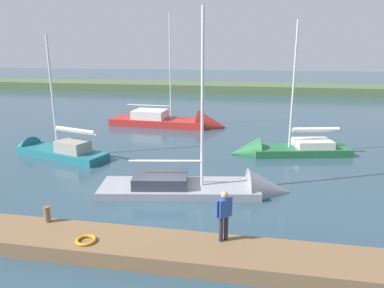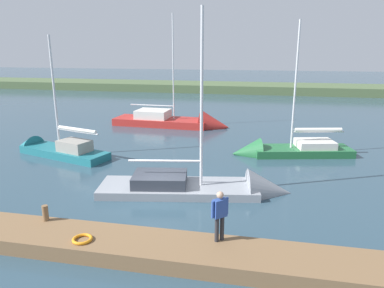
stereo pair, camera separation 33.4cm
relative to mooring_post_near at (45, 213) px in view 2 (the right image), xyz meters
name	(u,v)px [view 2 (the right image)]	position (x,y,z in m)	size (l,w,h in m)	color
ground_plane	(159,196)	(-3.01, -4.09, -0.81)	(200.00, 200.00, 0.00)	#2D4756
far_shoreline	(236,91)	(-3.01, -46.25, -0.81)	(180.00, 8.00, 2.40)	#4C603D
dock_pier	(117,245)	(-3.01, 0.66, -0.55)	(20.06, 1.88, 0.52)	brown
mooring_post_near	(45,213)	(0.00, 0.00, 0.00)	(0.21, 0.21, 0.58)	brown
life_ring_buoy	(82,239)	(-1.98, 1.03, -0.24)	(0.66, 0.66, 0.10)	orange
sailboat_far_left	(181,124)	(-0.57, -19.12, -0.58)	(10.24, 3.18, 10.55)	#B22823
sailboat_mid_channel	(282,152)	(-8.82, -12.02, -0.63)	(7.75, 3.58, 9.11)	#236638
sailboat_inner_slip	(214,191)	(-5.47, -5.04, -0.73)	(9.24, 3.78, 9.43)	gray
sailboat_behind_pier	(53,150)	(5.63, -9.27, -0.59)	(7.62, 3.87, 8.12)	#1E6B75
person_on_dock	(220,213)	(-6.34, 0.13, 0.69)	(0.50, 0.47, 1.70)	#28282D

